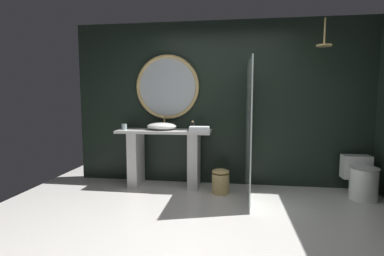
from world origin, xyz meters
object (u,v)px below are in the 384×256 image
vessel_sink (162,126)px  round_wall_mirror (167,87)px  waste_bin (220,181)px  tumbler_cup (124,127)px  rain_shower_head (324,43)px  soap_dispenser (193,126)px  folded_hand_towel (199,129)px  toilet (361,178)px

vessel_sink → round_wall_mirror: size_ratio=0.45×
waste_bin → tumbler_cup: bearing=173.2°
waste_bin → rain_shower_head: bearing=7.9°
rain_shower_head → tumbler_cup: bearing=-179.7°
soap_dispenser → round_wall_mirror: (-0.45, 0.23, 0.61)m
soap_dispenser → folded_hand_towel: size_ratio=0.51×
waste_bin → soap_dispenser: bearing=153.1°
tumbler_cup → round_wall_mirror: round_wall_mirror is taller
rain_shower_head → vessel_sink: bearing=179.0°
vessel_sink → rain_shower_head: 2.64m
tumbler_cup → soap_dispenser: bearing=2.3°
soap_dispenser → folded_hand_towel: bearing=-50.2°
rain_shower_head → toilet: (0.55, -0.09, -1.88)m
round_wall_mirror → rain_shower_head: rain_shower_head is taller
soap_dispenser → toilet: 2.51m
folded_hand_towel → vessel_sink: bearing=165.3°
round_wall_mirror → toilet: 3.15m
tumbler_cup → vessel_sink: bearing=5.5°
rain_shower_head → round_wall_mirror: bearing=173.5°
round_wall_mirror → toilet: (2.86, -0.36, -1.29)m
soap_dispenser → rain_shower_head: rain_shower_head is taller
toilet → folded_hand_towel: size_ratio=1.98×
vessel_sink → waste_bin: (0.93, -0.24, -0.77)m
rain_shower_head → folded_hand_towel: 2.13m
toilet → rain_shower_head: bearing=170.5°
soap_dispenser → waste_bin: soap_dispenser is taller
soap_dispenser → rain_shower_head: (1.86, -0.03, 1.20)m
vessel_sink → rain_shower_head: size_ratio=1.20×
rain_shower_head → folded_hand_towel: (-1.73, -0.12, -1.23)m
soap_dispenser → round_wall_mirror: 0.79m
vessel_sink → rain_shower_head: rain_shower_head is taller
soap_dispenser → round_wall_mirror: size_ratio=0.14×
vessel_sink → waste_bin: 1.24m
tumbler_cup → folded_hand_towel: 1.21m
vessel_sink → round_wall_mirror: bearing=79.0°
tumbler_cup → toilet: bearing=-1.3°
round_wall_mirror → toilet: round_wall_mirror is taller
round_wall_mirror → tumbler_cup: bearing=-156.4°
rain_shower_head → toilet: size_ratio=0.67×
round_wall_mirror → waste_bin: size_ratio=2.86×
tumbler_cup → folded_hand_towel: bearing=-4.9°
vessel_sink → tumbler_cup: vessel_sink is taller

